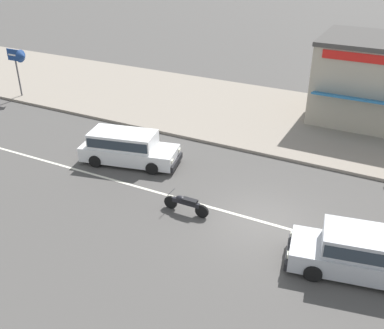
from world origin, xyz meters
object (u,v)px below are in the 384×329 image
object	(u,v)px
motorcycle_2	(186,204)
shopfront_corner_warung	(380,80)
minivan_silver_3	(363,252)
arrow_signboard	(21,58)
minivan_white_0	(127,146)

from	to	relation	value
motorcycle_2	shopfront_corner_warung	bearing A→B (deg)	68.40
minivan_silver_3	arrow_signboard	size ratio (longest dim) A/B	1.51
minivan_silver_3	arrow_signboard	xyz separation A→B (m)	(-22.29, 7.45, 1.90)
minivan_silver_3	arrow_signboard	world-z (taller)	arrow_signboard
minivan_white_0	minivan_silver_3	xyz separation A→B (m)	(11.30, -3.02, -0.00)
minivan_silver_3	arrow_signboard	distance (m)	23.58
minivan_white_0	minivan_silver_3	size ratio (longest dim) A/B	1.06
minivan_white_0	motorcycle_2	bearing A→B (deg)	-29.32
minivan_white_0	shopfront_corner_warung	distance (m)	14.73
motorcycle_2	arrow_signboard	size ratio (longest dim) A/B	0.63
minivan_silver_3	arrow_signboard	bearing A→B (deg)	161.52
shopfront_corner_warung	minivan_white_0	bearing A→B (deg)	-132.25
motorcycle_2	shopfront_corner_warung	xyz separation A→B (m)	(5.30, 13.39, 2.05)
arrow_signboard	motorcycle_2	bearing A→B (deg)	-24.21
minivan_silver_3	motorcycle_2	xyz separation A→B (m)	(-6.76, 0.47, -0.42)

